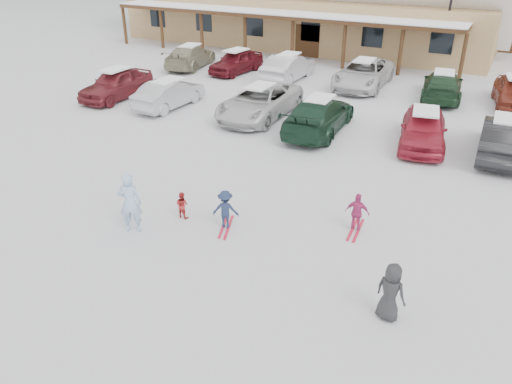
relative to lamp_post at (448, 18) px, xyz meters
The scene contains 20 objects.
ground 24.02m from the lamp_post, 94.96° to the right, with size 160.00×160.00×0.00m, color silver.
lamp_post is the anchor object (origin of this frame).
adult_skier 25.44m from the lamp_post, 100.80° to the right, with size 0.68×0.45×1.87m, color #9FBDE5.
toddler_red 24.04m from the lamp_post, 99.40° to the right, with size 0.42×0.32×0.86m, color #AC2524.
child_navy 23.73m from the lamp_post, 95.83° to the right, with size 0.78×0.45×1.21m, color #1C2845.
skis_child_navy 23.80m from the lamp_post, 95.83° to the right, with size 0.20×1.40×0.03m, color red.
child_magenta 22.03m from the lamp_post, 87.04° to the right, with size 0.71×0.30×1.22m, color #BB306F.
skis_child_magenta 22.10m from the lamp_post, 87.04° to the right, with size 0.20×1.40×0.03m, color red.
bystander_dark 25.47m from the lamp_post, 83.39° to the right, with size 0.71×0.46×1.46m, color #272729.
parked_car_0 20.62m from the lamp_post, 134.09° to the right, with size 1.83×4.55×1.55m, color maroon.
parked_car_1 18.44m from the lamp_post, 126.32° to the right, with size 1.47×4.22×1.39m, color #A5A6AA.
parked_car_2 15.41m from the lamp_post, 113.62° to the right, with size 2.52×5.46×1.52m, color silver.
parked_car_3 15.01m from the lamp_post, 101.20° to the right, with size 2.14×5.26×1.53m, color #173424.
parked_car_4 14.43m from the lamp_post, 83.81° to the right, with size 1.80×4.46×1.52m, color #AA2234.
parked_car_5 14.75m from the lamp_post, 71.86° to the right, with size 1.65×4.74×1.56m, color black.
parked_car_7 16.49m from the lamp_post, 154.11° to the right, with size 1.98×4.87×1.41m, color gray.
parked_car_8 13.52m from the lamp_post, 148.09° to the right, with size 1.68×4.17×1.42m, color maroon.
parked_car_9 10.75m from the lamp_post, 136.99° to the right, with size 1.63×4.67×1.54m, color #ADACB1.
parked_car_10 7.69m from the lamp_post, 116.38° to the right, with size 2.55×5.53×1.54m, color silver.
parked_car_11 7.36m from the lamp_post, 80.56° to the right, with size 1.98×4.86×1.41m, color #1E3D25.
Camera 1 is at (6.37, -10.73, 7.88)m, focal length 35.00 mm.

